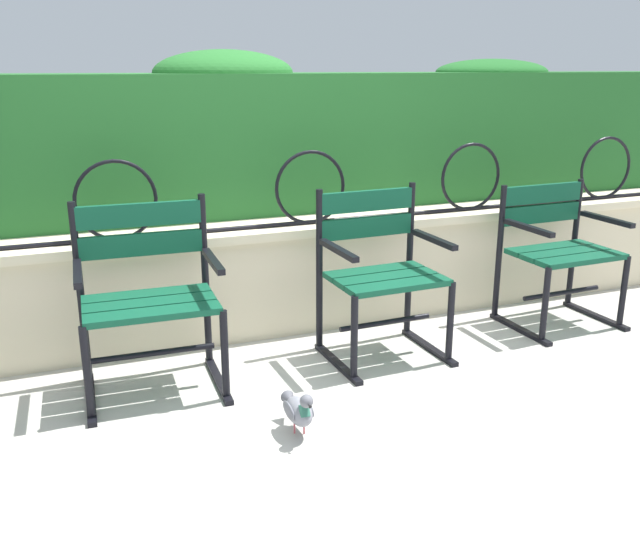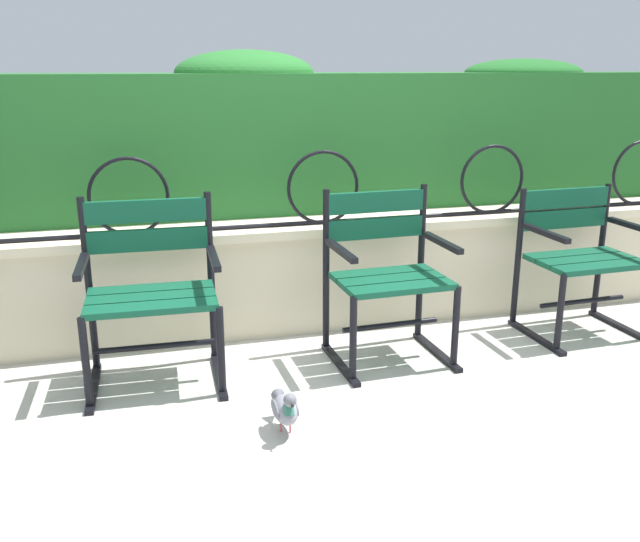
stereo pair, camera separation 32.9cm
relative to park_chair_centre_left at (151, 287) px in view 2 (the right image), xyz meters
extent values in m
plane|color=#BCB7AD|center=(0.79, -0.29, -0.47)|extent=(60.00, 60.00, 0.00)
cube|color=beige|center=(0.79, 0.53, -0.19)|extent=(7.45, 0.35, 0.57)
cube|color=beige|center=(0.79, 0.53, 0.13)|extent=(7.45, 0.41, 0.05)
cylinder|color=black|center=(0.79, 0.46, 0.16)|extent=(6.91, 0.02, 0.02)
torus|color=black|center=(-0.07, 0.46, 0.36)|extent=(0.42, 0.02, 0.42)
torus|color=black|center=(0.99, 0.46, 0.36)|extent=(0.42, 0.02, 0.42)
torus|color=black|center=(2.04, 0.46, 0.36)|extent=(0.42, 0.02, 0.42)
torus|color=black|center=(3.10, 0.46, 0.36)|extent=(0.42, 0.02, 0.42)
cube|color=#236028|center=(0.79, 1.05, 0.56)|extent=(7.30, 0.68, 0.83)
ellipsoid|color=#236226|center=(0.66, 1.05, 0.98)|extent=(0.85, 0.61, 0.27)
ellipsoid|color=#216025|center=(2.56, 1.05, 0.98)|extent=(0.83, 0.61, 0.18)
cube|color=#0F4C33|center=(-0.01, -0.21, -0.03)|extent=(0.60, 0.15, 0.03)
cube|color=#0F4C33|center=(0.00, -0.08, -0.03)|extent=(0.60, 0.15, 0.03)
cube|color=#0F4C33|center=(0.00, 0.06, -0.03)|extent=(0.60, 0.15, 0.03)
cube|color=#0F4C33|center=(0.01, 0.16, 0.34)|extent=(0.60, 0.05, 0.11)
cube|color=#0F4C33|center=(0.01, 0.16, 0.19)|extent=(0.60, 0.05, 0.11)
cylinder|color=black|center=(0.31, 0.15, -0.03)|extent=(0.04, 0.04, 0.90)
cylinder|color=black|center=(0.29, -0.28, -0.25)|extent=(0.04, 0.04, 0.44)
cube|color=black|center=(0.30, -0.09, -0.46)|extent=(0.06, 0.52, 0.02)
cube|color=black|center=(0.30, -0.09, 0.15)|extent=(0.05, 0.40, 0.03)
cylinder|color=black|center=(-0.29, 0.17, -0.03)|extent=(0.04, 0.04, 0.90)
cylinder|color=black|center=(-0.31, -0.26, -0.25)|extent=(0.04, 0.04, 0.44)
cube|color=black|center=(-0.30, -0.07, -0.46)|extent=(0.06, 0.52, 0.02)
cube|color=black|center=(-0.30, -0.07, 0.15)|extent=(0.05, 0.40, 0.03)
cylinder|color=black|center=(0.00, -0.08, -0.28)|extent=(0.57, 0.05, 0.03)
cube|color=#0F4C33|center=(1.20, -0.25, -0.03)|extent=(0.55, 0.14, 0.03)
cube|color=#0F4C33|center=(1.19, -0.11, -0.03)|extent=(0.55, 0.14, 0.03)
cube|color=#0F4C33|center=(1.19, 0.02, -0.03)|extent=(0.55, 0.14, 0.03)
cube|color=#0F4C33|center=(1.18, 0.13, 0.33)|extent=(0.55, 0.05, 0.11)
cube|color=#0F4C33|center=(1.18, 0.13, 0.19)|extent=(0.55, 0.05, 0.11)
cylinder|color=black|center=(1.46, 0.14, -0.03)|extent=(0.04, 0.04, 0.88)
cylinder|color=black|center=(1.47, -0.29, -0.25)|extent=(0.04, 0.04, 0.44)
cube|color=black|center=(1.47, -0.10, -0.46)|extent=(0.06, 0.52, 0.02)
cube|color=black|center=(1.47, -0.10, 0.15)|extent=(0.05, 0.40, 0.03)
cylinder|color=black|center=(0.91, 0.12, -0.03)|extent=(0.04, 0.04, 0.88)
cylinder|color=black|center=(0.92, -0.31, -0.25)|extent=(0.04, 0.04, 0.44)
cube|color=black|center=(0.92, -0.12, -0.46)|extent=(0.06, 0.52, 0.02)
cube|color=black|center=(0.92, -0.12, 0.15)|extent=(0.05, 0.40, 0.03)
cylinder|color=black|center=(1.19, -0.11, -0.28)|extent=(0.52, 0.04, 0.03)
cube|color=#0F4C33|center=(2.39, -0.19, -0.03)|extent=(0.58, 0.14, 0.03)
cube|color=#0F4C33|center=(2.39, -0.05, -0.03)|extent=(0.58, 0.14, 0.03)
cube|color=#0F4C33|center=(2.38, 0.08, -0.03)|extent=(0.58, 0.14, 0.03)
cube|color=#0F4C33|center=(2.38, 0.19, 0.28)|extent=(0.58, 0.05, 0.11)
cube|color=#0F4C33|center=(2.38, 0.19, 0.16)|extent=(0.58, 0.05, 0.11)
cylinder|color=black|center=(2.67, 0.20, -0.06)|extent=(0.04, 0.04, 0.82)
cube|color=black|center=(2.68, -0.04, -0.46)|extent=(0.06, 0.52, 0.02)
cube|color=black|center=(2.68, -0.04, 0.15)|extent=(0.05, 0.40, 0.03)
cylinder|color=black|center=(2.09, 0.18, -0.06)|extent=(0.04, 0.04, 0.82)
cylinder|color=black|center=(2.11, -0.25, -0.25)|extent=(0.04, 0.04, 0.44)
cube|color=black|center=(2.10, -0.06, -0.46)|extent=(0.06, 0.52, 0.02)
cube|color=black|center=(2.10, -0.06, 0.15)|extent=(0.05, 0.40, 0.03)
cylinder|color=black|center=(2.39, -0.05, -0.28)|extent=(0.55, 0.04, 0.03)
ellipsoid|color=gray|center=(0.50, -0.70, -0.37)|extent=(0.10, 0.19, 0.11)
cylinder|color=#2D6B56|center=(0.50, -0.76, -0.33)|extent=(0.04, 0.06, 0.06)
sphere|color=slate|center=(0.50, -0.79, -0.28)|extent=(0.06, 0.06, 0.06)
cone|color=black|center=(0.50, -0.82, -0.28)|extent=(0.01, 0.02, 0.01)
cone|color=#595960|center=(0.50, -0.58, -0.37)|extent=(0.06, 0.08, 0.06)
ellipsoid|color=slate|center=(0.54, -0.69, -0.36)|extent=(0.02, 0.14, 0.07)
ellipsoid|color=slate|center=(0.46, -0.69, -0.36)|extent=(0.02, 0.14, 0.07)
cylinder|color=#C6515B|center=(0.52, -0.71, -0.45)|extent=(0.01, 0.01, 0.05)
cylinder|color=#C6515B|center=(0.48, -0.69, -0.45)|extent=(0.01, 0.01, 0.05)
camera|label=1|loc=(-0.36, -3.14, 1.02)|focal=38.63mm
camera|label=2|loc=(-0.05, -3.24, 1.02)|focal=38.63mm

